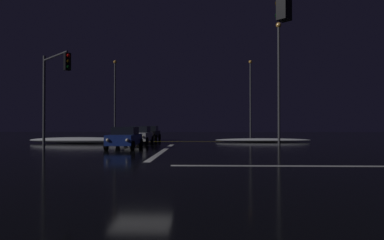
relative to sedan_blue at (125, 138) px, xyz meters
name	(u,v)px	position (x,y,z in m)	size (l,w,h in m)	color
ground	(142,167)	(3.00, -9.71, -0.85)	(120.00, 120.00, 0.10)	black
stop_line_north	(163,151)	(3.00, -1.87, -0.80)	(0.35, 13.40, 0.01)	white
centre_line_ns	(176,142)	(3.00, 9.73, -0.80)	(22.00, 0.15, 0.01)	yellow
crosswalk_bar_east	(329,166)	(10.95, -9.71, -0.80)	(13.40, 0.40, 0.01)	white
snow_bank_left_curb	(81,140)	(-5.64, 6.59, -0.52)	(9.64, 1.50, 0.56)	white
snow_bank_right_curb	(263,140)	(11.65, 9.30, -0.62)	(9.45, 1.50, 0.36)	white
sedan_blue	(125,138)	(0.00, 0.00, 0.00)	(2.02, 4.33, 1.57)	navy
sedan_white	(140,135)	(-0.04, 5.93, 0.00)	(2.02, 4.33, 1.57)	silver
sedan_black	(150,133)	(-0.14, 12.29, 0.00)	(2.02, 4.33, 1.57)	black
traffic_signal_nw	(53,83)	(-4.10, -2.61, 3.63)	(3.03, 3.03, 6.46)	#4C4C51
streetlamp_right_far	(250,93)	(11.95, 19.73, 4.98)	(0.44, 0.44, 10.16)	#424247
streetlamp_left_far	(115,94)	(-5.94, 19.73, 5.02)	(0.44, 0.44, 10.23)	#424247
streetlamp_right_near	(279,75)	(11.95, 3.73, 5.01)	(0.44, 0.44, 10.21)	#424247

